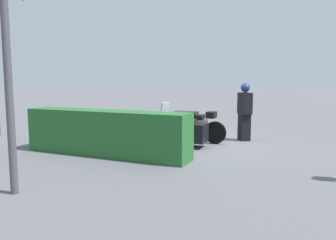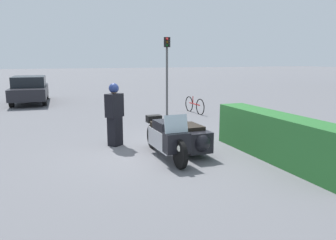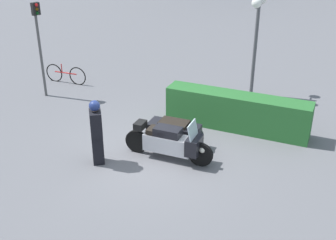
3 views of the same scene
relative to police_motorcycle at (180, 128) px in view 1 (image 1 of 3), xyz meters
name	(u,v)px [view 1 (image 1 of 3)]	position (x,y,z in m)	size (l,w,h in m)	color
ground_plane	(201,143)	(-0.51, -0.36, -0.46)	(160.00, 160.00, 0.00)	slate
police_motorcycle	(180,128)	(0.00, 0.00, 0.00)	(2.42, 1.29, 1.15)	black
officer_rider	(245,110)	(-1.57, -1.27, 0.44)	(0.50, 0.54, 1.72)	black
hedge_bush_curbside	(106,133)	(1.10, 2.04, 0.08)	(4.23, 0.73, 1.08)	#28662D
twin_lamp_post	(5,26)	(0.87, 4.91, 2.14)	(0.32, 1.07, 3.40)	#4C4C51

